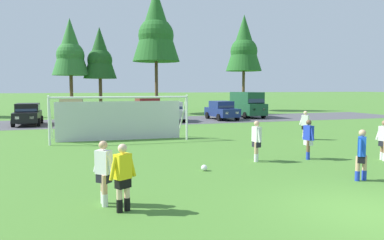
{
  "coord_description": "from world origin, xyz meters",
  "views": [
    {
      "loc": [
        -6.71,
        -6.85,
        2.96
      ],
      "look_at": [
        -0.4,
        11.95,
        1.23
      ],
      "focal_mm": 34.77,
      "sensor_mm": 36.0,
      "label": 1
    }
  ],
  "objects_px": {
    "soccer_ball": "(204,168)",
    "player_winger_left": "(305,125)",
    "player_defender_far": "(308,139)",
    "parked_car_slot_far_left": "(28,114)",
    "soccer_goal": "(120,118)",
    "parked_car_slot_center": "(147,108)",
    "parked_car_slot_far_right": "(247,104)",
    "player_trailing_back": "(362,155)",
    "player_striker_near": "(384,140)",
    "parked_car_slot_center_left": "(112,112)",
    "parked_car_slot_left": "(72,110)",
    "parked_car_slot_right": "(222,110)",
    "parked_car_slot_center_right": "(171,111)",
    "referee": "(123,178)",
    "player_midfield_center": "(104,173)",
    "player_winger_right": "(256,141)"
  },
  "relations": [
    {
      "from": "player_trailing_back",
      "to": "parked_car_slot_far_right",
      "type": "xyz_separation_m",
      "value": [
        8.21,
        24.13,
        0.52
      ]
    },
    {
      "from": "player_midfield_center",
      "to": "parked_car_slot_left",
      "type": "xyz_separation_m",
      "value": [
        -0.51,
        22.55,
        0.29
      ]
    },
    {
      "from": "soccer_ball",
      "to": "parked_car_slot_far_right",
      "type": "distance_m",
      "value": 24.66
    },
    {
      "from": "referee",
      "to": "player_trailing_back",
      "type": "height_order",
      "value": "same"
    },
    {
      "from": "player_striker_near",
      "to": "parked_car_slot_far_left",
      "type": "xyz_separation_m",
      "value": [
        -15.2,
        20.22,
        0.05
      ]
    },
    {
      "from": "soccer_ball",
      "to": "parked_car_slot_left",
      "type": "xyz_separation_m",
      "value": [
        -4.26,
        19.73,
        1.0
      ]
    },
    {
      "from": "soccer_ball",
      "to": "parked_car_slot_far_left",
      "type": "height_order",
      "value": "parked_car_slot_far_left"
    },
    {
      "from": "soccer_goal",
      "to": "player_trailing_back",
      "type": "distance_m",
      "value": 13.07
    },
    {
      "from": "player_striker_near",
      "to": "parked_car_slot_center_right",
      "type": "distance_m",
      "value": 20.37
    },
    {
      "from": "soccer_ball",
      "to": "parked_car_slot_left",
      "type": "height_order",
      "value": "parked_car_slot_left"
    },
    {
      "from": "referee",
      "to": "parked_car_slot_right",
      "type": "relative_size",
      "value": 0.38
    },
    {
      "from": "referee",
      "to": "parked_car_slot_left",
      "type": "height_order",
      "value": "parked_car_slot_left"
    },
    {
      "from": "player_trailing_back",
      "to": "parked_car_slot_center_left",
      "type": "relative_size",
      "value": 0.38
    },
    {
      "from": "player_striker_near",
      "to": "parked_car_slot_left",
      "type": "height_order",
      "value": "parked_car_slot_left"
    },
    {
      "from": "parked_car_slot_center_right",
      "to": "parked_car_slot_far_right",
      "type": "xyz_separation_m",
      "value": [
        8.35,
        1.68,
        0.47
      ]
    },
    {
      "from": "player_winger_left",
      "to": "player_winger_right",
      "type": "xyz_separation_m",
      "value": [
        -5.68,
        -4.75,
        0.0
      ]
    },
    {
      "from": "parked_car_slot_center",
      "to": "player_defender_far",
      "type": "bearing_deg",
      "value": -82.49
    },
    {
      "from": "player_midfield_center",
      "to": "player_trailing_back",
      "type": "height_order",
      "value": "same"
    },
    {
      "from": "player_winger_left",
      "to": "parked_car_slot_far_right",
      "type": "relative_size",
      "value": 0.34
    },
    {
      "from": "player_winger_left",
      "to": "parked_car_slot_far_right",
      "type": "height_order",
      "value": "parked_car_slot_far_right"
    },
    {
      "from": "player_winger_left",
      "to": "soccer_ball",
      "type": "bearing_deg",
      "value": -145.44
    },
    {
      "from": "player_striker_near",
      "to": "parked_car_slot_right",
      "type": "xyz_separation_m",
      "value": [
        1.42,
        20.09,
        0.05
      ]
    },
    {
      "from": "parked_car_slot_right",
      "to": "parked_car_slot_center",
      "type": "bearing_deg",
      "value": 170.87
    },
    {
      "from": "player_striker_near",
      "to": "parked_car_slot_far_right",
      "type": "relative_size",
      "value": 0.34
    },
    {
      "from": "player_defender_far",
      "to": "parked_car_slot_right",
      "type": "bearing_deg",
      "value": 77.56
    },
    {
      "from": "player_striker_near",
      "to": "parked_car_slot_center_right",
      "type": "bearing_deg",
      "value": 99.85
    },
    {
      "from": "soccer_goal",
      "to": "referee",
      "type": "bearing_deg",
      "value": -97.31
    },
    {
      "from": "player_striker_near",
      "to": "player_midfield_center",
      "type": "distance_m",
      "value": 11.6
    },
    {
      "from": "referee",
      "to": "player_striker_near",
      "type": "distance_m",
      "value": 11.37
    },
    {
      "from": "soccer_goal",
      "to": "parked_car_slot_far_left",
      "type": "xyz_separation_m",
      "value": [
        -5.78,
        11.02,
        -0.42
      ]
    },
    {
      "from": "player_striker_near",
      "to": "parked_car_slot_center_left",
      "type": "xyz_separation_m",
      "value": [
        -8.5,
        21.21,
        0.05
      ]
    },
    {
      "from": "player_midfield_center",
      "to": "parked_car_slot_center_right",
      "type": "xyz_separation_m",
      "value": [
        7.88,
        22.38,
        0.05
      ]
    },
    {
      "from": "player_winger_right",
      "to": "soccer_goal",
      "type": "bearing_deg",
      "value": 119.59
    },
    {
      "from": "player_trailing_back",
      "to": "player_winger_right",
      "type": "bearing_deg",
      "value": 113.56
    },
    {
      "from": "referee",
      "to": "player_striker_near",
      "type": "xyz_separation_m",
      "value": [
        10.98,
        2.97,
        0.0
      ]
    },
    {
      "from": "soccer_ball",
      "to": "player_striker_near",
      "type": "distance_m",
      "value": 7.66
    },
    {
      "from": "referee",
      "to": "soccer_ball",
      "type": "bearing_deg",
      "value": 46.03
    },
    {
      "from": "player_defender_far",
      "to": "parked_car_slot_far_left",
      "type": "xyz_separation_m",
      "value": [
        -12.45,
        19.0,
        0.05
      ]
    },
    {
      "from": "soccer_ball",
      "to": "parked_car_slot_center_right",
      "type": "height_order",
      "value": "parked_car_slot_center_right"
    },
    {
      "from": "parked_car_slot_far_left",
      "to": "referee",
      "type": "bearing_deg",
      "value": -79.69
    },
    {
      "from": "soccer_ball",
      "to": "player_winger_left",
      "type": "height_order",
      "value": "player_winger_left"
    },
    {
      "from": "player_winger_left",
      "to": "player_trailing_back",
      "type": "distance_m",
      "value": 9.48
    },
    {
      "from": "soccer_goal",
      "to": "parked_car_slot_center",
      "type": "xyz_separation_m",
      "value": [
        4.04,
        11.99,
        -0.18
      ]
    },
    {
      "from": "soccer_goal",
      "to": "player_defender_far",
      "type": "height_order",
      "value": "soccer_goal"
    },
    {
      "from": "player_striker_near",
      "to": "parked_car_slot_center_left",
      "type": "relative_size",
      "value": 0.38
    },
    {
      "from": "soccer_goal",
      "to": "player_winger_left",
      "type": "relative_size",
      "value": 4.57
    },
    {
      "from": "soccer_goal",
      "to": "parked_car_slot_far_left",
      "type": "height_order",
      "value": "soccer_goal"
    },
    {
      "from": "parked_car_slot_far_right",
      "to": "player_trailing_back",
      "type": "bearing_deg",
      "value": -108.8
    },
    {
      "from": "player_striker_near",
      "to": "parked_car_slot_far_left",
      "type": "height_order",
      "value": "parked_car_slot_far_left"
    },
    {
      "from": "player_winger_left",
      "to": "parked_car_slot_far_left",
      "type": "relative_size",
      "value": 0.39
    }
  ]
}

